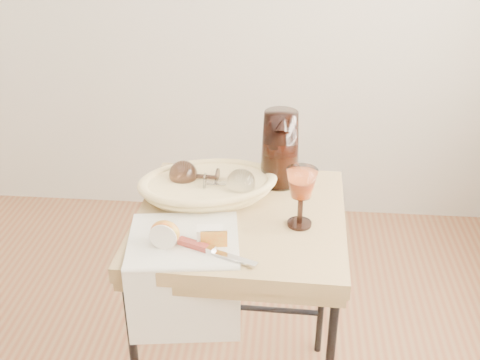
# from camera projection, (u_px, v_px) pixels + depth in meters

# --- Properties ---
(side_table) EXTENTS (0.61, 0.61, 0.75)m
(side_table) POSITION_uv_depth(u_px,v_px,m) (241.00, 315.00, 1.84)
(side_table) COLOR brown
(side_table) RESTS_ON floor
(tea_towel) EXTENTS (0.32, 0.30, 0.01)m
(tea_towel) POSITION_uv_depth(u_px,v_px,m) (183.00, 239.00, 1.54)
(tea_towel) COLOR white
(tea_towel) RESTS_ON side_table
(bread_basket) EXTENTS (0.42, 0.34, 0.06)m
(bread_basket) POSITION_uv_depth(u_px,v_px,m) (208.00, 187.00, 1.75)
(bread_basket) COLOR tan
(bread_basket) RESTS_ON side_table
(goblet_lying_a) EXTENTS (0.15, 0.10, 0.09)m
(goblet_lying_a) POSITION_uv_depth(u_px,v_px,m) (198.00, 176.00, 1.75)
(goblet_lying_a) COLOR #4C3329
(goblet_lying_a) RESTS_ON bread_basket
(goblet_lying_b) EXTENTS (0.15, 0.09, 0.09)m
(goblet_lying_b) POSITION_uv_depth(u_px,v_px,m) (225.00, 183.00, 1.71)
(goblet_lying_b) COLOR white
(goblet_lying_b) RESTS_ON bread_basket
(pitcher) EXTENTS (0.19, 0.26, 0.27)m
(pitcher) POSITION_uv_depth(u_px,v_px,m) (280.00, 148.00, 1.78)
(pitcher) COLOR black
(pitcher) RESTS_ON side_table
(wine_goblet) EXTENTS (0.09, 0.09, 0.17)m
(wine_goblet) POSITION_uv_depth(u_px,v_px,m) (301.00, 198.00, 1.57)
(wine_goblet) COLOR white
(wine_goblet) RESTS_ON side_table
(apple_half) EXTENTS (0.08, 0.05, 0.07)m
(apple_half) POSITION_uv_depth(u_px,v_px,m) (165.00, 233.00, 1.50)
(apple_half) COLOR #BD2104
(apple_half) RESTS_ON tea_towel
(apple_wedge) EXTENTS (0.07, 0.05, 0.05)m
(apple_wedge) POSITION_uv_depth(u_px,v_px,m) (210.00, 235.00, 1.51)
(apple_wedge) COLOR #EFE4CF
(apple_wedge) RESTS_ON tea_towel
(table_knife) EXTENTS (0.21, 0.11, 0.02)m
(table_knife) POSITION_uv_depth(u_px,v_px,m) (214.00, 250.00, 1.48)
(table_knife) COLOR silver
(table_knife) RESTS_ON tea_towel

